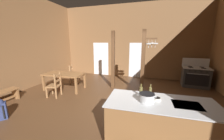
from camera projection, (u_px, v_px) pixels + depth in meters
The scene contains 16 objects.
ground_plane at pixel (109, 107), 4.30m from camera, with size 9.00×8.67×0.10m, color brown.
wall_back at pixel (130, 42), 7.58m from camera, with size 9.00×0.14×4.22m, color brown.
wall_left at pixel (8, 42), 5.02m from camera, with size 0.14×8.67×4.22m, color brown.
glazed_door_back_left at pixel (101, 59), 8.26m from camera, with size 1.00×0.01×2.05m, color white.
glazed_panel_back_right at pixel (136, 60), 7.63m from camera, with size 0.84×0.01×2.05m, color white.
kitchen_island at pixel (159, 122), 2.67m from camera, with size 2.19×1.04×0.92m.
stove_range at pixel (195, 77), 6.10m from camera, with size 1.21×0.90×1.32m.
support_post_with_pot_rack at pixel (144, 60), 5.03m from camera, with size 0.59×0.21×2.57m.
support_post_center at pixel (113, 60), 5.75m from camera, with size 0.14×0.14×2.57m.
dining_table at pixel (64, 75), 5.70m from camera, with size 1.74×0.97×0.74m.
ladderback_chair_near_window at pixel (74, 74), 6.67m from camera, with size 0.54×0.54×0.95m.
ladderback_chair_by_post at pixel (55, 85), 4.97m from camera, with size 0.51×0.51×0.95m.
stockpot_on_counter at pixel (147, 98), 2.55m from camera, with size 0.37×0.30×0.18m.
mixing_bowl_on_counter at pixel (157, 99), 2.64m from camera, with size 0.16×0.16×0.06m.
bottle_tall_on_counter at pixel (141, 91), 2.82m from camera, with size 0.07×0.07×0.28m.
bottle_short_on_counter at pixel (150, 92), 2.79m from camera, with size 0.06×0.06×0.29m.
Camera 1 is at (1.23, -3.73, 2.10)m, focal length 20.54 mm.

